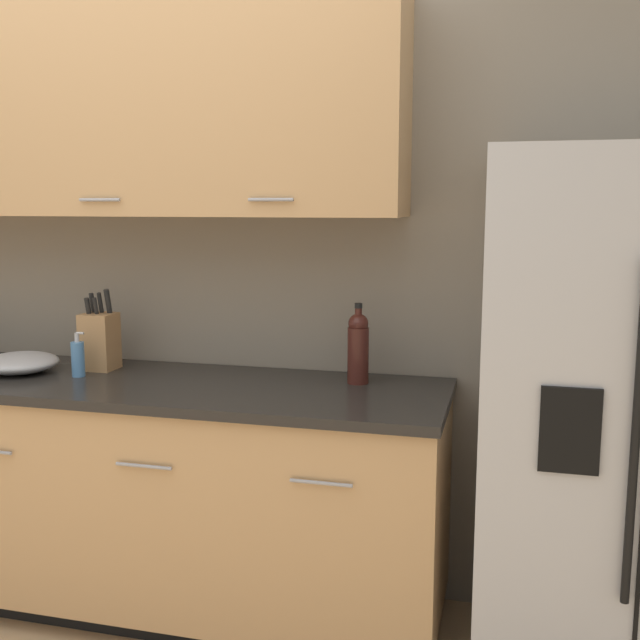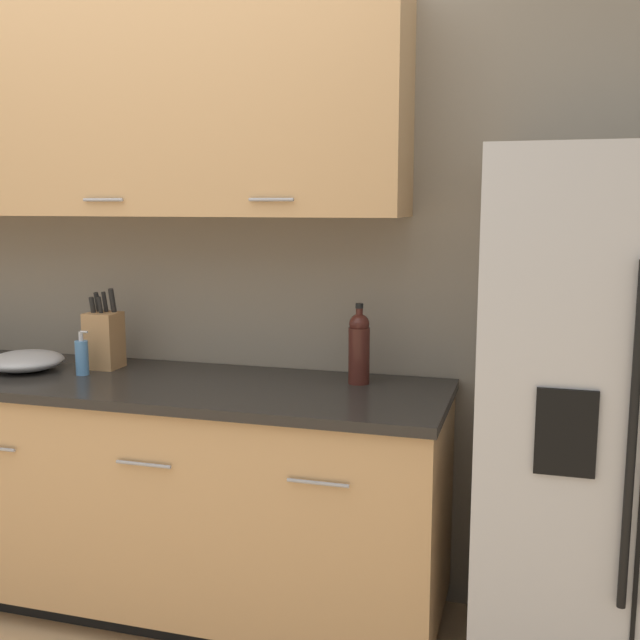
% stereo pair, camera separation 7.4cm
% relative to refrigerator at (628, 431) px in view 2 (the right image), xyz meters
% --- Properties ---
extents(wall_back, '(10.00, 0.39, 2.60)m').
position_rel_refrigerator_xyz_m(wall_back, '(-1.82, 0.33, 0.62)').
color(wall_back, gray).
rests_on(wall_back, ground_plane).
extents(counter_unit, '(2.54, 0.64, 0.90)m').
position_rel_refrigerator_xyz_m(counter_unit, '(-1.82, 0.05, -0.40)').
color(counter_unit, black).
rests_on(counter_unit, ground_plane).
extents(refrigerator, '(0.89, 0.74, 1.71)m').
position_rel_refrigerator_xyz_m(refrigerator, '(0.00, 0.00, 0.00)').
color(refrigerator, '#B2B2B5').
rests_on(refrigerator, ground_plane).
extents(knife_block, '(0.12, 0.12, 0.32)m').
position_rel_refrigerator_xyz_m(knife_block, '(-1.93, 0.16, 0.16)').
color(knife_block, '#A87A4C').
rests_on(knife_block, counter_unit).
extents(wine_bottle, '(0.08, 0.08, 0.29)m').
position_rel_refrigerator_xyz_m(wine_bottle, '(-0.90, 0.19, 0.18)').
color(wine_bottle, '#3D1914').
rests_on(wine_bottle, counter_unit).
extents(soap_dispenser, '(0.05, 0.05, 0.17)m').
position_rel_refrigerator_xyz_m(soap_dispenser, '(-1.94, 0.03, 0.12)').
color(soap_dispenser, '#4C7FB2').
rests_on(soap_dispenser, counter_unit).
extents(mixing_bowl, '(0.29, 0.29, 0.07)m').
position_rel_refrigerator_xyz_m(mixing_bowl, '(-2.20, 0.04, 0.08)').
color(mixing_bowl, '#A3A3A5').
rests_on(mixing_bowl, counter_unit).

